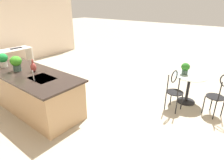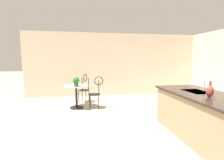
{
  "view_description": "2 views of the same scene",
  "coord_description": "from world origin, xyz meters",
  "px_view_note": "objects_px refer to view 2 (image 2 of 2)",
  "views": [
    {
      "loc": [
        -3.68,
        2.82,
        2.41
      ],
      "look_at": [
        -1.58,
        0.15,
        0.99
      ],
      "focal_mm": 30.1,
      "sensor_mm": 36.0,
      "label": 1
    },
    {
      "loc": [
        2.75,
        -1.48,
        1.6
      ],
      "look_at": [
        -1.62,
        -0.72,
        1.02
      ],
      "focal_mm": 25.93,
      "sensor_mm": 36.0,
      "label": 2
    }
  ],
  "objects_px": {
    "chair_by_island": "(96,91)",
    "vase_on_counter": "(210,91)",
    "potted_plant_on_table": "(76,81)",
    "bistro_table": "(76,95)",
    "chair_near_window": "(84,87)"
  },
  "relations": [
    {
      "from": "chair_by_island",
      "to": "vase_on_counter",
      "type": "distance_m",
      "value": 3.27
    },
    {
      "from": "potted_plant_on_table",
      "to": "vase_on_counter",
      "type": "relative_size",
      "value": 1.0
    },
    {
      "from": "potted_plant_on_table",
      "to": "bistro_table",
      "type": "bearing_deg",
      "value": -177.15
    },
    {
      "from": "potted_plant_on_table",
      "to": "vase_on_counter",
      "type": "xyz_separation_m",
      "value": [
        2.65,
        2.47,
        0.13
      ]
    },
    {
      "from": "chair_near_window",
      "to": "vase_on_counter",
      "type": "distance_m",
      "value": 4.17
    },
    {
      "from": "potted_plant_on_table",
      "to": "chair_by_island",
      "type": "bearing_deg",
      "value": 90.45
    },
    {
      "from": "chair_by_island",
      "to": "potted_plant_on_table",
      "type": "relative_size",
      "value": 3.61
    },
    {
      "from": "chair_near_window",
      "to": "potted_plant_on_table",
      "type": "height_order",
      "value": "chair_near_window"
    },
    {
      "from": "chair_by_island",
      "to": "chair_near_window",
      "type": "bearing_deg",
      "value": -156.65
    },
    {
      "from": "bistro_table",
      "to": "potted_plant_on_table",
      "type": "xyz_separation_m",
      "value": [
        0.14,
        0.01,
        0.46
      ]
    },
    {
      "from": "chair_near_window",
      "to": "vase_on_counter",
      "type": "relative_size",
      "value": 3.62
    },
    {
      "from": "vase_on_counter",
      "to": "potted_plant_on_table",
      "type": "bearing_deg",
      "value": -137.08
    },
    {
      "from": "vase_on_counter",
      "to": "bistro_table",
      "type": "bearing_deg",
      "value": -138.47
    },
    {
      "from": "vase_on_counter",
      "to": "chair_near_window",
      "type": "bearing_deg",
      "value": -147.77
    },
    {
      "from": "chair_by_island",
      "to": "potted_plant_on_table",
      "type": "distance_m",
      "value": 0.71
    }
  ]
}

